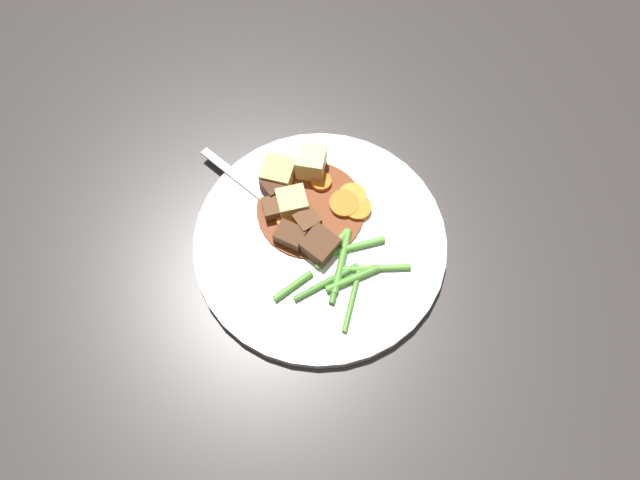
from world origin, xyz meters
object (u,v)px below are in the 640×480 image
Objects in this scene: meat_chunk_2 at (274,188)px; meat_chunk_4 at (307,222)px; potato_chunk_2 at (292,203)px; carrot_slice_0 at (352,196)px; carrot_slice_4 at (320,182)px; dinner_plate at (320,242)px; carrot_slice_1 at (287,221)px; meat_chunk_1 at (321,245)px; meat_chunk_0 at (290,240)px; potato_chunk_1 at (278,173)px; fork at (261,195)px; meat_chunk_3 at (272,209)px; potato_chunk_0 at (311,163)px; carrot_slice_3 at (357,208)px; carrot_slice_2 at (344,204)px.

meat_chunk_2 and meat_chunk_4 have the same top height.
potato_chunk_2 is 1.31× the size of meat_chunk_4.
carrot_slice_0 is 0.04m from carrot_slice_4.
meat_chunk_4 is at bearing 40.48° from dinner_plate.
carrot_slice_1 is 0.71× the size of meat_chunk_1.
carrot_slice_0 is 0.07m from potato_chunk_2.
carrot_slice_1 is at bearing 9.64° from meat_chunk_0.
potato_chunk_1 is 0.04m from potato_chunk_2.
dinner_plate is 0.09m from fork.
potato_chunk_1 reaches higher than meat_chunk_3.
potato_chunk_1 reaches higher than meat_chunk_2.
meat_chunk_4 is (0.02, 0.01, 0.02)m from dinner_plate.
potato_chunk_0 is at bearing 7.67° from dinner_plate.
carrot_slice_0 is 0.02m from carrot_slice_3.
carrot_slice_3 is at bearing -97.83° from fork.
meat_chunk_0 reaches higher than carrot_slice_2.
meat_chunk_3 reaches higher than dinner_plate.
fork is at bearing 89.54° from carrot_slice_0.
meat_chunk_3 is at bearing -145.19° from fork.
meat_chunk_0 is at bearing 140.76° from meat_chunk_4.
meat_chunk_2 is 0.02m from fork.
dinner_plate is at bearing 148.31° from carrot_slice_2.
meat_chunk_0 is at bearing 167.57° from potato_chunk_0.
carrot_slice_2 is at bearing -139.86° from potato_chunk_0.
potato_chunk_0 is (0.02, 0.01, 0.01)m from carrot_slice_4.
carrot_slice_2 is at bearing -51.01° from meat_chunk_0.
meat_chunk_4 reaches higher than carrot_slice_0.
carrot_slice_1 is at bearing 165.44° from potato_chunk_2.
meat_chunk_4 is (0.02, -0.02, 0.00)m from meat_chunk_0.
carrot_slice_4 is 0.70× the size of meat_chunk_1.
carrot_slice_3 is 0.10m from meat_chunk_2.
carrot_slice_0 is 0.06m from meat_chunk_4.
potato_chunk_0 is at bearing -58.86° from fork.
meat_chunk_4 is at bearing 125.61° from carrot_slice_0.
potato_chunk_1 is at bearing 67.13° from carrot_slice_3.
potato_chunk_2 is (-0.03, 0.03, 0.01)m from carrot_slice_4.
meat_chunk_3 is (-0.03, 0.00, -0.00)m from meat_chunk_2.
meat_chunk_1 is at bearing -171.11° from dinner_plate.
carrot_slice_2 is 1.39× the size of meat_chunk_2.
potato_chunk_0 is 0.05m from meat_chunk_2.
potato_chunk_1 is at bearing -13.42° from meat_chunk_2.
potato_chunk_1 is (0.04, 0.09, 0.01)m from carrot_slice_3.
potato_chunk_1 reaches higher than carrot_slice_3.
fork is at bearing 44.30° from carrot_slice_1.
meat_chunk_0 is 0.92× the size of meat_chunk_1.
carrot_slice_3 is at bearing -112.87° from potato_chunk_1.
potato_chunk_1 is 0.10m from meat_chunk_1.
carrot_slice_1 is 0.08m from carrot_slice_3.
carrot_slice_1 is at bearing 109.08° from carrot_slice_2.
meat_chunk_4 is (-0.03, 0.04, 0.01)m from carrot_slice_2.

